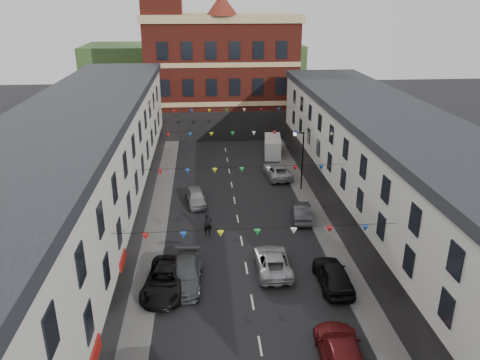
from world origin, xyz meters
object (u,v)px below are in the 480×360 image
object	(u,v)px
car_left_d	(186,273)
car_left_e	(196,197)
car_right_c	(341,353)
white_van	(273,146)
car_right_f	(277,171)
moving_car	(273,261)
car_right_e	(302,212)
car_left_c	(165,280)
street_lamp	(300,153)
car_right_d	(333,275)
pedestrian	(208,224)

from	to	relation	value
car_left_d	car_left_e	size ratio (longest dim) A/B	1.29
car_right_c	white_van	world-z (taller)	white_van
car_right_c	car_right_f	size ratio (longest dim) A/B	1.06
car_left_d	car_right_f	bearing A→B (deg)	67.07
moving_car	white_van	world-z (taller)	white_van
car_right_c	car_right_e	size ratio (longest dim) A/B	1.30
car_left_c	car_right_e	distance (m)	14.65
street_lamp	car_left_e	distance (m)	10.96
car_right_d	car_left_c	bearing A→B (deg)	-2.17
car_left_d	car_right_e	distance (m)	13.26
car_right_e	car_left_d	bearing A→B (deg)	50.29
car_right_f	moving_car	world-z (taller)	car_right_f
car_right_e	moving_car	distance (m)	8.72
car_right_d	car_left_e	bearing A→B (deg)	-57.04
moving_car	pedestrian	xyz separation A→B (m)	(-4.41, 5.59, 0.26)
car_left_d	car_left_e	distance (m)	12.97
car_left_c	pedestrian	world-z (taller)	pedestrian
car_right_e	car_right_f	world-z (taller)	car_right_f
car_right_e	pedestrian	distance (m)	8.44
car_right_e	car_right_d	bearing A→B (deg)	97.40
car_right_d	moving_car	world-z (taller)	car_right_d
car_left_d	car_right_e	xyz separation A→B (m)	(9.72, 9.03, -0.06)
car_right_e	car_right_f	xyz separation A→B (m)	(-0.50, 10.32, 0.02)
car_left_e	car_right_c	world-z (taller)	car_right_c
car_right_e	pedestrian	world-z (taller)	pedestrian
car_left_c	car_right_e	size ratio (longest dim) A/B	1.30
street_lamp	moving_car	size ratio (longest dim) A/B	1.18
car_left_c	car_left_e	distance (m)	13.74
street_lamp	pedestrian	world-z (taller)	street_lamp
car_left_c	car_right_f	size ratio (longest dim) A/B	1.06
car_right_e	white_van	size ratio (longest dim) A/B	0.86
car_left_e	street_lamp	bearing A→B (deg)	7.37
car_left_d	pedestrian	world-z (taller)	pedestrian
car_left_e	pedestrian	xyz separation A→B (m)	(0.99, -6.24, 0.28)
car_left_e	car_right_d	distance (m)	16.72
car_right_d	car_right_e	xyz separation A→B (m)	(0.00, 10.09, -0.12)
street_lamp	white_van	distance (m)	11.77
street_lamp	pedestrian	distance (m)	13.07
car_left_c	car_right_c	world-z (taller)	car_right_c
car_right_e	white_van	xyz separation A→B (m)	(0.10, 17.92, 0.39)
car_right_c	car_right_f	xyz separation A→B (m)	(1.03, 27.59, -0.08)
car_left_e	car_left_c	bearing A→B (deg)	-104.96
car_right_c	moving_car	distance (m)	9.62
car_left_d	white_van	world-z (taller)	white_van
moving_car	car_left_c	bearing A→B (deg)	13.65
car_right_d	white_van	distance (m)	28.02
car_left_e	white_van	size ratio (longest dim) A/B	0.83
car_left_e	moving_car	distance (m)	13.00
street_lamp	car_right_d	world-z (taller)	street_lamp
car_left_d	white_van	distance (m)	28.68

